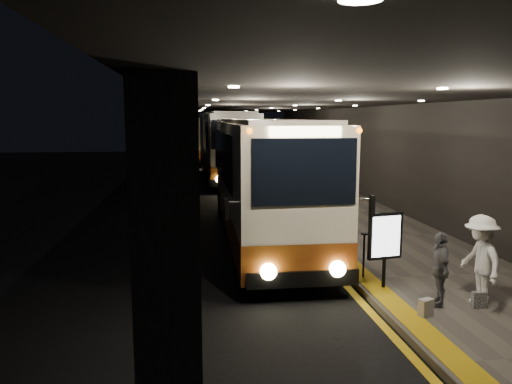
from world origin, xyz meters
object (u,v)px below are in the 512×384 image
passenger_waiting_grey (440,269)px  stanchion_post (364,256)px  coach_second (226,148)px  coach_third (213,141)px  bag_plain (426,308)px  coach_main (263,183)px  info_sign (385,237)px  bag_polka (479,300)px  passenger_waiting_white (480,260)px  passenger_boarding (323,210)px

passenger_waiting_grey → stanchion_post: 2.09m
coach_second → coach_third: (-0.19, 13.56, -0.13)m
bag_plain → stanchion_post: bearing=99.3°
coach_main → coach_second: bearing=91.1°
coach_main → coach_third: size_ratio=0.98×
stanchion_post → info_sign: bearing=-74.3°
bag_polka → info_sign: bearing=136.0°
passenger_waiting_grey → bag_plain: passenger_waiting_grey is taller
passenger_waiting_grey → stanchion_post: (-0.90, 1.88, -0.22)m
passenger_waiting_grey → stanchion_post: size_ratio=1.42×
coach_second → bag_plain: size_ratio=38.31×
coach_second → stanchion_post: 20.71m
coach_third → passenger_waiting_white: size_ratio=6.69×
bag_polka → stanchion_post: bearing=127.6°
stanchion_post → coach_second: bearing=95.0°
bag_polka → info_sign: (-1.43, 1.38, 0.98)m
bag_plain → passenger_waiting_white: bearing=19.7°
bag_plain → passenger_waiting_grey: bearing=45.6°
passenger_waiting_grey → info_sign: 1.39m
coach_main → bag_plain: 7.66m
bag_plain → info_sign: (-0.18, 1.66, 0.97)m
passenger_waiting_white → passenger_waiting_grey: 0.85m
bag_plain → bag_polka: bearing=12.5°
coach_third → passenger_waiting_white: 36.27m
coach_third → info_sign: coach_third is taller
info_sign → stanchion_post: size_ratio=1.60×
coach_second → passenger_boarding: 16.71m
passenger_boarding → passenger_waiting_white: passenger_waiting_white is taller
bag_polka → passenger_waiting_grey: bearing=161.4°
stanchion_post → passenger_waiting_grey: bearing=-64.3°
coach_second → bag_plain: bearing=-85.7°
bag_plain → stanchion_post: stanchion_post is taller
bag_polka → info_sign: info_sign is taller
stanchion_post → passenger_waiting_white: bearing=-47.8°
coach_main → passenger_boarding: size_ratio=6.79×
bag_polka → bag_plain: bag_plain is taller
bag_plain → passenger_boarding: bearing=92.9°
passenger_waiting_grey → coach_third: bearing=-160.8°
coach_second → passenger_waiting_grey: size_ratio=8.66×
passenger_boarding → bag_plain: passenger_boarding is taller
passenger_waiting_grey → passenger_waiting_white: bearing=101.8°
bag_polka → bag_plain: size_ratio=0.97×
coach_second → stanchion_post: (1.82, -20.59, -1.29)m
coach_second → bag_polka: size_ratio=39.51×
coach_third → stanchion_post: coach_third is taller
coach_third → passenger_waiting_grey: coach_third is taller
coach_third → stanchion_post: (2.01, -34.15, -1.16)m
passenger_waiting_grey → stanchion_post: passenger_waiting_grey is taller
bag_polka → passenger_boarding: bearing=104.3°
coach_main → bag_polka: 7.84m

